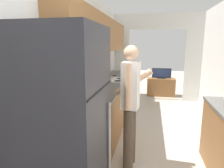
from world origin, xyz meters
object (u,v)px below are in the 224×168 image
Objects in this scene: television at (162,74)px; range_oven at (113,99)px; person at (130,104)px; tv_cabinet at (161,87)px; knife at (115,75)px; refrigerator at (61,132)px.

range_oven is at bearing -116.33° from television.
television is (0.57, 3.96, -0.15)m from person.
tv_cabinet is 1.47× the size of television.
tv_cabinet is at bearing 90.00° from television.
range_oven is 2.57m from tv_cabinet.
television is at bearing 88.80° from knife.
range_oven is at bearing -50.55° from knife.
television is 2.11m from knife.
knife is at bearing 92.03° from refrigerator.
knife is (-1.18, -1.79, 0.61)m from tv_cabinet.
range_oven reaches higher than tv_cabinet.
tv_cabinet is 2.97× the size of knife.
refrigerator is 1.12m from person.
refrigerator is 5.08m from television.
range_oven is 1.74× the size of television.
knife is (-0.11, 3.22, 0.00)m from refrigerator.
person reaches higher than range_oven.
knife reaches higher than tv_cabinet.
refrigerator is at bearing -102.04° from tv_cabinet.
range_oven is 0.63× the size of person.
person is (0.55, -1.69, 0.42)m from range_oven.
television is at bearing -90.00° from tv_cabinet.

